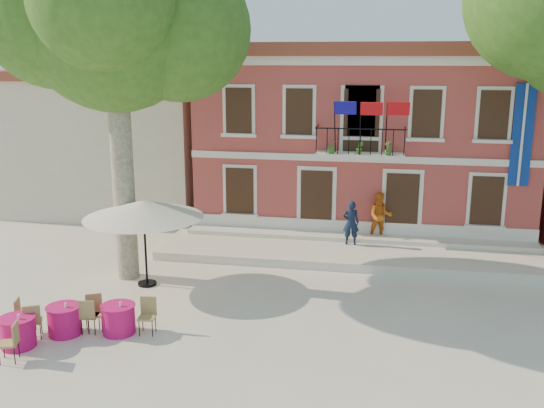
{
  "coord_description": "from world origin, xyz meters",
  "views": [
    {
      "loc": [
        2.82,
        -16.45,
        6.98
      ],
      "look_at": [
        -0.87,
        3.5,
        2.04
      ],
      "focal_mm": 40.0,
      "sensor_mm": 36.0,
      "label": 1
    }
  ],
  "objects_px": {
    "plane_tree_west": "(114,22)",
    "patio_umbrella": "(143,209)",
    "pedestrian_orange": "(380,216)",
    "cafe_table_1": "(64,319)",
    "pedestrian_navy": "(351,223)",
    "cafe_table_2": "(18,331)",
    "cafe_table_0": "(119,318)"
  },
  "relations": [
    {
      "from": "cafe_table_1",
      "to": "cafe_table_2",
      "type": "height_order",
      "value": "same"
    },
    {
      "from": "plane_tree_west",
      "to": "cafe_table_0",
      "type": "height_order",
      "value": "plane_tree_west"
    },
    {
      "from": "patio_umbrella",
      "to": "cafe_table_0",
      "type": "xyz_separation_m",
      "value": [
        0.58,
        -3.37,
        -2.03
      ]
    },
    {
      "from": "patio_umbrella",
      "to": "pedestrian_orange",
      "type": "height_order",
      "value": "patio_umbrella"
    },
    {
      "from": "cafe_table_0",
      "to": "pedestrian_orange",
      "type": "bearing_deg",
      "value": 52.78
    },
    {
      "from": "pedestrian_navy",
      "to": "cafe_table_0",
      "type": "xyz_separation_m",
      "value": [
        -5.51,
        -7.83,
        -0.69
      ]
    },
    {
      "from": "pedestrian_orange",
      "to": "cafe_table_0",
      "type": "relative_size",
      "value": 0.92
    },
    {
      "from": "plane_tree_west",
      "to": "pedestrian_orange",
      "type": "bearing_deg",
      "value": 30.42
    },
    {
      "from": "patio_umbrella",
      "to": "pedestrian_orange",
      "type": "relative_size",
      "value": 2.03
    },
    {
      "from": "pedestrian_navy",
      "to": "cafe_table_0",
      "type": "height_order",
      "value": "pedestrian_navy"
    },
    {
      "from": "plane_tree_west",
      "to": "cafe_table_1",
      "type": "xyz_separation_m",
      "value": [
        0.1,
        -4.25,
        -7.57
      ]
    },
    {
      "from": "plane_tree_west",
      "to": "pedestrian_orange",
      "type": "xyz_separation_m",
      "value": [
        7.99,
        4.69,
        -6.78
      ]
    },
    {
      "from": "plane_tree_west",
      "to": "cafe_table_0",
      "type": "distance_m",
      "value": 8.65
    },
    {
      "from": "cafe_table_2",
      "to": "plane_tree_west",
      "type": "bearing_deg",
      "value": 82.42
    },
    {
      "from": "cafe_table_0",
      "to": "cafe_table_1",
      "type": "distance_m",
      "value": 1.38
    },
    {
      "from": "pedestrian_orange",
      "to": "cafe_table_2",
      "type": "height_order",
      "value": "pedestrian_orange"
    },
    {
      "from": "pedestrian_orange",
      "to": "cafe_table_1",
      "type": "xyz_separation_m",
      "value": [
        -7.89,
        -8.94,
        -0.78
      ]
    },
    {
      "from": "plane_tree_west",
      "to": "patio_umbrella",
      "type": "relative_size",
      "value": 2.95
    },
    {
      "from": "cafe_table_1",
      "to": "cafe_table_2",
      "type": "relative_size",
      "value": 0.97
    },
    {
      "from": "pedestrian_orange",
      "to": "cafe_table_2",
      "type": "distance_m",
      "value": 13.1
    },
    {
      "from": "pedestrian_navy",
      "to": "cafe_table_2",
      "type": "relative_size",
      "value": 0.83
    },
    {
      "from": "pedestrian_navy",
      "to": "cafe_table_1",
      "type": "xyz_separation_m",
      "value": [
        -6.85,
        -8.15,
        -0.69
      ]
    },
    {
      "from": "cafe_table_0",
      "to": "cafe_table_1",
      "type": "xyz_separation_m",
      "value": [
        -1.34,
        -0.32,
        0.0
      ]
    },
    {
      "from": "cafe_table_2",
      "to": "cafe_table_0",
      "type": "bearing_deg",
      "value": 28.86
    },
    {
      "from": "patio_umbrella",
      "to": "pedestrian_navy",
      "type": "bearing_deg",
      "value": 36.25
    },
    {
      "from": "cafe_table_1",
      "to": "cafe_table_2",
      "type": "xyz_separation_m",
      "value": [
        -0.78,
        -0.85,
        0.0
      ]
    },
    {
      "from": "cafe_table_2",
      "to": "patio_umbrella",
      "type": "bearing_deg",
      "value": 71.25
    },
    {
      "from": "patio_umbrella",
      "to": "cafe_table_1",
      "type": "height_order",
      "value": "patio_umbrella"
    },
    {
      "from": "pedestrian_navy",
      "to": "pedestrian_orange",
      "type": "height_order",
      "value": "pedestrian_orange"
    },
    {
      "from": "cafe_table_0",
      "to": "cafe_table_2",
      "type": "relative_size",
      "value": 1.0
    },
    {
      "from": "pedestrian_orange",
      "to": "cafe_table_1",
      "type": "height_order",
      "value": "pedestrian_orange"
    },
    {
      "from": "pedestrian_navy",
      "to": "patio_umbrella",
      "type": "bearing_deg",
      "value": 30.94
    }
  ]
}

